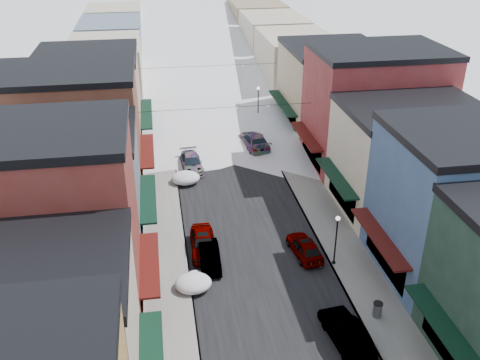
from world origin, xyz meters
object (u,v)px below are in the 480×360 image
object	(u,v)px
car_dark_hatch	(210,256)
car_silver_sedan	(203,242)
trash_can	(377,309)
car_green_sedan	(346,333)
streetlamp_near	(336,234)

from	to	relation	value
car_dark_hatch	car_silver_sedan	bearing A→B (deg)	101.18
car_silver_sedan	trash_can	xyz separation A→B (m)	(9.93, -8.97, -0.11)
car_silver_sedan	car_green_sedan	size ratio (longest dim) A/B	0.98
trash_can	streetlamp_near	xyz separation A→B (m)	(-0.87, 5.80, 1.93)
car_green_sedan	trash_can	distance (m)	3.15
car_silver_sedan	streetlamp_near	size ratio (longest dim) A/B	1.18
car_silver_sedan	trash_can	bearing A→B (deg)	-40.50
car_silver_sedan	car_dark_hatch	bearing A→B (deg)	-78.21
trash_can	streetlamp_near	size ratio (longest dim) A/B	0.26
trash_can	streetlamp_near	bearing A→B (deg)	98.58
car_silver_sedan	trash_can	size ratio (longest dim) A/B	4.52
car_silver_sedan	car_green_sedan	bearing A→B (deg)	-54.11
trash_can	car_green_sedan	bearing A→B (deg)	-146.53
car_silver_sedan	streetlamp_near	xyz separation A→B (m)	(9.06, -3.18, 1.82)
car_silver_sedan	car_dark_hatch	world-z (taller)	car_silver_sedan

